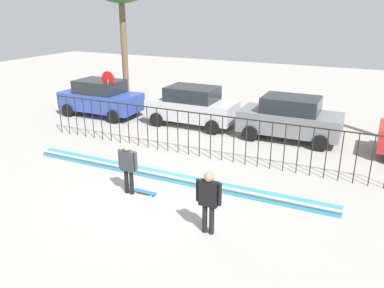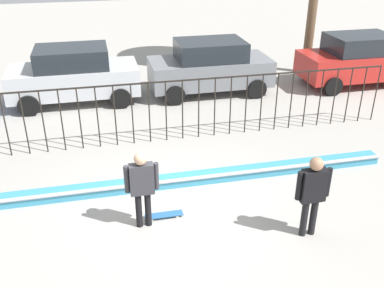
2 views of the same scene
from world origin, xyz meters
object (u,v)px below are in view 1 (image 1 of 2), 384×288
object	(u,v)px
camera_operator	(209,197)
parked_car_gray	(290,118)
stop_sign	(109,89)
parked_car_blue	(101,98)
skateboarder	(128,164)
parked_car_silver	(192,106)
skateboard	(145,192)

from	to	relation	value
camera_operator	parked_car_gray	xyz separation A→B (m)	(0.24, 8.39, -0.06)
camera_operator	stop_sign	size ratio (longest dim) A/B	0.69
parked_car_blue	stop_sign	world-z (taller)	stop_sign
skateboarder	stop_sign	bearing A→B (deg)	156.65
skateboarder	parked_car_silver	world-z (taller)	parked_car_silver
skateboard	parked_car_gray	size ratio (longest dim) A/B	0.19
parked_car_blue	parked_car_gray	bearing A→B (deg)	5.96
camera_operator	parked_car_gray	size ratio (longest dim) A/B	0.40
skateboarder	parked_car_silver	xyz separation A→B (m)	(-1.40, 7.51, -0.03)
parked_car_gray	skateboard	bearing A→B (deg)	-107.57
skateboarder	parked_car_silver	distance (m)	7.64
camera_operator	parked_car_blue	distance (m)	12.55
skateboarder	skateboard	distance (m)	1.06
camera_operator	parked_car_gray	bearing A→B (deg)	-79.76
camera_operator	parked_car_silver	size ratio (longest dim) A/B	0.40
parked_car_blue	parked_car_gray	distance (m)	9.90
parked_car_blue	parked_car_gray	world-z (taller)	same
skateboarder	camera_operator	bearing A→B (deg)	8.23
skateboard	parked_car_blue	size ratio (longest dim) A/B	0.19
skateboarder	skateboard	bearing A→B (deg)	47.86
skateboarder	parked_car_blue	distance (m)	9.60
parked_car_gray	stop_sign	distance (m)	8.99
parked_car_silver	parked_car_gray	distance (m)	4.75
skateboard	parked_car_silver	distance (m)	7.61
parked_car_gray	skateboarder	bearing A→B (deg)	-109.98
skateboard	parked_car_blue	world-z (taller)	parked_car_blue
camera_operator	parked_car_silver	bearing A→B (deg)	-50.21
skateboard	parked_car_silver	world-z (taller)	parked_car_silver
skateboarder	camera_operator	world-z (taller)	camera_operator
parked_car_gray	stop_sign	world-z (taller)	stop_sign
skateboarder	camera_operator	size ratio (longest dim) A/B	0.97
camera_operator	parked_car_blue	bearing A→B (deg)	-27.85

